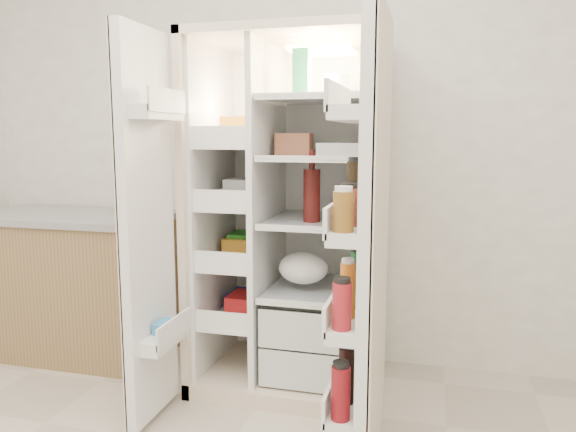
# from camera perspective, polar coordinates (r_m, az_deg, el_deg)

# --- Properties ---
(wall_back) EXTENTS (4.00, 0.02, 2.70)m
(wall_back) POSITION_cam_1_polar(r_m,az_deg,el_deg) (3.18, 0.55, 9.21)
(wall_back) COLOR white
(wall_back) RESTS_ON floor
(refrigerator) EXTENTS (0.92, 0.70, 1.80)m
(refrigerator) POSITION_cam_1_polar(r_m,az_deg,el_deg) (2.87, 0.72, -2.86)
(refrigerator) COLOR beige
(refrigerator) RESTS_ON floor
(freezer_door) EXTENTS (0.15, 0.40, 1.72)m
(freezer_door) POSITION_cam_1_polar(r_m,az_deg,el_deg) (2.48, -14.43, -1.44)
(freezer_door) COLOR white
(freezer_door) RESTS_ON floor
(fridge_door) EXTENTS (0.17, 0.58, 1.72)m
(fridge_door) POSITION_cam_1_polar(r_m,az_deg,el_deg) (2.09, 8.44, -3.77)
(fridge_door) COLOR white
(fridge_door) RESTS_ON floor
(kitchen_counter) EXTENTS (1.17, 0.62, 0.85)m
(kitchen_counter) POSITION_cam_1_polar(r_m,az_deg,el_deg) (3.55, -21.38, -6.54)
(kitchen_counter) COLOR olive
(kitchen_counter) RESTS_ON floor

